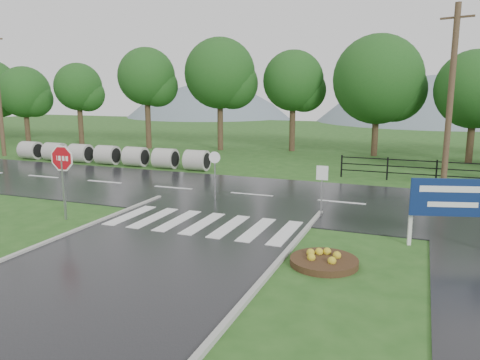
% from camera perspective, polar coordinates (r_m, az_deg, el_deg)
% --- Properties ---
extents(ground, '(120.00, 120.00, 0.00)m').
position_cam_1_polar(ground, '(12.49, -14.77, -11.41)').
color(ground, '#25501A').
rests_on(ground, ground).
extents(main_road, '(90.00, 8.00, 0.04)m').
position_cam_1_polar(main_road, '(21.00, 1.42, -1.88)').
color(main_road, black).
rests_on(main_road, ground).
extents(walkway, '(2.20, 11.00, 0.04)m').
position_cam_1_polar(walkway, '(14.13, 26.64, -9.57)').
color(walkway, '#272729').
rests_on(walkway, ground).
extents(crosswalk, '(6.50, 2.80, 0.02)m').
position_cam_1_polar(crosswalk, '(16.52, -4.54, -5.28)').
color(crosswalk, silver).
rests_on(crosswalk, ground).
extents(fence_west, '(9.58, 0.08, 1.20)m').
position_cam_1_polar(fence_west, '(25.57, 22.85, 1.23)').
color(fence_west, black).
rests_on(fence_west, ground).
extents(hills, '(102.00, 48.00, 48.00)m').
position_cam_1_polar(hills, '(77.03, 18.07, -4.76)').
color(hills, slate).
rests_on(hills, ground).
extents(treeline, '(83.20, 5.20, 10.00)m').
position_cam_1_polar(treeline, '(34.10, 11.09, 2.91)').
color(treeline, '#164314').
rests_on(treeline, ground).
extents(culvert_pipes, '(13.90, 1.20, 1.20)m').
position_cam_1_polar(culvert_pipes, '(30.77, -15.85, 2.97)').
color(culvert_pipes, '#9E9B93').
rests_on(culvert_pipes, ground).
extents(stop_sign, '(1.30, 0.07, 2.91)m').
position_cam_1_polar(stop_sign, '(17.90, -20.86, 1.69)').
color(stop_sign, '#939399').
rests_on(stop_sign, ground).
extents(estate_billboard, '(2.37, 0.73, 2.15)m').
position_cam_1_polar(estate_billboard, '(15.00, 24.53, -2.37)').
color(estate_billboard, silver).
rests_on(estate_billboard, ground).
extents(flower_bed, '(1.85, 1.85, 0.37)m').
position_cam_1_polar(flower_bed, '(13.03, 10.21, -9.60)').
color(flower_bed, '#332111').
rests_on(flower_bed, ground).
extents(reg_sign_small, '(0.43, 0.05, 1.94)m').
position_cam_1_polar(reg_sign_small, '(17.41, 9.97, -0.06)').
color(reg_sign_small, '#939399').
rests_on(reg_sign_small, ground).
extents(reg_sign_round, '(0.49, 0.09, 2.12)m').
position_cam_1_polar(reg_sign_round, '(19.77, -3.09, 1.29)').
color(reg_sign_round, '#939399').
rests_on(reg_sign_round, ground).
extents(utility_pole_east, '(1.48, 0.61, 8.62)m').
position_cam_1_polar(utility_pole_east, '(24.77, 24.29, 9.36)').
color(utility_pole_east, '#473523').
rests_on(utility_pole_east, ground).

